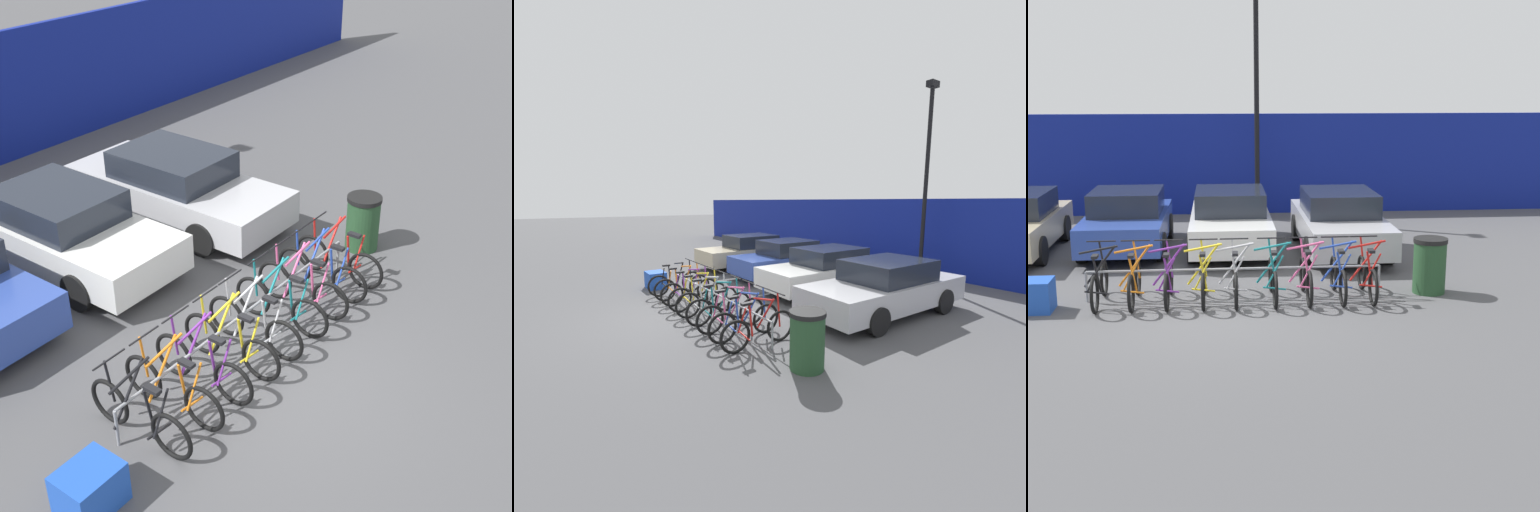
% 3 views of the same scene
% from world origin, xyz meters
% --- Properties ---
extents(ground_plane, '(120.00, 120.00, 0.00)m').
position_xyz_m(ground_plane, '(0.00, 0.00, 0.00)').
color(ground_plane, '#4C4C4F').
extents(bike_rack, '(5.31, 0.04, 0.57)m').
position_xyz_m(bike_rack, '(0.37, 0.68, 0.50)').
color(bike_rack, gray).
rests_on(bike_rack, ground).
extents(bicycle_black, '(0.68, 1.71, 1.05)m').
position_xyz_m(bicycle_black, '(-2.01, 0.53, 0.38)').
color(bicycle_black, black).
rests_on(bicycle_black, ground).
extents(bicycle_orange, '(0.68, 1.71, 1.05)m').
position_xyz_m(bicycle_orange, '(-1.41, 0.53, 0.38)').
color(bicycle_orange, black).
rests_on(bicycle_orange, ground).
extents(bicycle_purple, '(0.68, 1.71, 1.05)m').
position_xyz_m(bicycle_purple, '(-0.81, 0.53, 0.38)').
color(bicycle_purple, black).
rests_on(bicycle_purple, ground).
extents(bicycle_yellow, '(0.68, 1.71, 1.05)m').
position_xyz_m(bicycle_yellow, '(-0.19, 0.53, 0.38)').
color(bicycle_yellow, black).
rests_on(bicycle_yellow, ground).
extents(bicycle_silver, '(0.68, 1.71, 1.05)m').
position_xyz_m(bicycle_silver, '(0.36, 0.53, 0.38)').
color(bicycle_silver, black).
rests_on(bicycle_silver, ground).
extents(bicycle_teal, '(0.68, 1.71, 1.05)m').
position_xyz_m(bicycle_teal, '(1.04, 0.53, 0.38)').
color(bicycle_teal, black).
rests_on(bicycle_teal, ground).
extents(bicycle_pink, '(0.68, 1.71, 1.05)m').
position_xyz_m(bicycle_pink, '(1.63, 0.53, 0.38)').
color(bicycle_pink, black).
rests_on(bicycle_pink, ground).
extents(bicycle_blue, '(0.68, 1.71, 1.05)m').
position_xyz_m(bicycle_blue, '(2.22, 0.53, 0.38)').
color(bicycle_blue, black).
rests_on(bicycle_blue, ground).
extents(bicycle_red, '(0.68, 1.71, 1.05)m').
position_xyz_m(bicycle_red, '(2.75, 0.53, 0.38)').
color(bicycle_red, black).
rests_on(bicycle_red, ground).
extents(car_white, '(1.91, 4.34, 1.40)m').
position_xyz_m(car_white, '(0.36, 4.65, 0.69)').
color(car_white, silver).
rests_on(car_white, ground).
extents(car_silver, '(1.91, 4.51, 1.40)m').
position_xyz_m(car_silver, '(2.86, 4.26, 0.69)').
color(car_silver, '#B7B7BC').
rests_on(car_silver, ground).
extents(trash_bin, '(0.63, 0.63, 1.03)m').
position_xyz_m(trash_bin, '(3.96, 0.73, 0.52)').
color(trash_bin, '#234728').
rests_on(trash_bin, ground).
extents(cargo_crate, '(0.70, 0.56, 0.55)m').
position_xyz_m(cargo_crate, '(-3.10, 0.23, 0.28)').
color(cargo_crate, blue).
rests_on(cargo_crate, ground).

